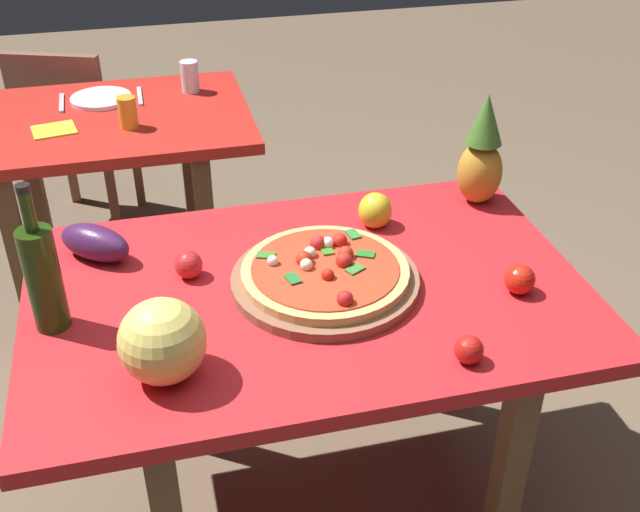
% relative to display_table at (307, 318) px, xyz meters
% --- Properties ---
extents(ground_plane, '(10.00, 10.00, 0.00)m').
position_rel_display_table_xyz_m(ground_plane, '(0.00, 0.00, -0.68)').
color(ground_plane, brown).
extents(display_table, '(1.32, 0.87, 0.77)m').
position_rel_display_table_xyz_m(display_table, '(0.00, 0.00, 0.00)').
color(display_table, brown).
rests_on(display_table, ground_plane).
extents(background_table, '(1.05, 0.73, 0.77)m').
position_rel_display_table_xyz_m(background_table, '(-0.47, 1.20, -0.03)').
color(background_table, brown).
rests_on(background_table, ground_plane).
extents(dining_chair, '(0.51, 0.51, 0.85)m').
position_rel_display_table_xyz_m(dining_chair, '(-0.62, 1.79, -0.19)').
color(dining_chair, brown).
rests_on(dining_chair, ground_plane).
extents(pizza_board, '(0.45, 0.45, 0.02)m').
position_rel_display_table_xyz_m(pizza_board, '(0.04, 0.00, 0.10)').
color(pizza_board, brown).
rests_on(pizza_board, display_table).
extents(pizza, '(0.40, 0.40, 0.06)m').
position_rel_display_table_xyz_m(pizza, '(0.04, 0.00, 0.13)').
color(pizza, '#E0AE63').
rests_on(pizza, pizza_board).
extents(wine_bottle, '(0.08, 0.08, 0.35)m').
position_rel_display_table_xyz_m(wine_bottle, '(-0.58, -0.01, 0.22)').
color(wine_bottle, '#20380E').
rests_on(wine_bottle, display_table).
extents(pineapple_left, '(0.12, 0.12, 0.32)m').
position_rel_display_table_xyz_m(pineapple_left, '(0.56, 0.30, 0.23)').
color(pineapple_left, '#B68629').
rests_on(pineapple_left, display_table).
extents(melon, '(0.18, 0.18, 0.18)m').
position_rel_display_table_xyz_m(melon, '(-0.35, -0.24, 0.18)').
color(melon, '#E7D165').
rests_on(melon, display_table).
extents(bell_pepper, '(0.09, 0.09, 0.10)m').
position_rel_display_table_xyz_m(bell_pepper, '(0.24, 0.24, 0.14)').
color(bell_pepper, yellow).
rests_on(bell_pepper, display_table).
extents(eggplant, '(0.21, 0.20, 0.09)m').
position_rel_display_table_xyz_m(eggplant, '(-0.48, 0.25, 0.14)').
color(eggplant, '#431D4A').
rests_on(eggplant, display_table).
extents(tomato_by_bottle, '(0.07, 0.07, 0.07)m').
position_rel_display_table_xyz_m(tomato_by_bottle, '(-0.27, 0.11, 0.13)').
color(tomato_by_bottle, red).
rests_on(tomato_by_bottle, display_table).
extents(tomato_near_board, '(0.06, 0.06, 0.06)m').
position_rel_display_table_xyz_m(tomato_near_board, '(0.26, -0.34, 0.12)').
color(tomato_near_board, red).
rests_on(tomato_near_board, display_table).
extents(tomato_beside_pepper, '(0.07, 0.07, 0.07)m').
position_rel_display_table_xyz_m(tomato_beside_pepper, '(0.48, -0.14, 0.13)').
color(tomato_beside_pepper, red).
rests_on(tomato_beside_pepper, display_table).
extents(drinking_glass_juice, '(0.06, 0.06, 0.11)m').
position_rel_display_table_xyz_m(drinking_glass_juice, '(-0.37, 1.07, 0.15)').
color(drinking_glass_juice, gold).
rests_on(drinking_glass_juice, background_table).
extents(drinking_glass_water, '(0.07, 0.07, 0.12)m').
position_rel_display_table_xyz_m(drinking_glass_water, '(-0.13, 1.37, 0.15)').
color(drinking_glass_water, silver).
rests_on(drinking_glass_water, background_table).
extents(dinner_plate, '(0.22, 0.22, 0.02)m').
position_rel_display_table_xyz_m(dinner_plate, '(-0.47, 1.35, 0.10)').
color(dinner_plate, white).
rests_on(dinner_plate, background_table).
extents(fork_utensil, '(0.02, 0.18, 0.01)m').
position_rel_display_table_xyz_m(fork_utensil, '(-0.61, 1.35, 0.10)').
color(fork_utensil, silver).
rests_on(fork_utensil, background_table).
extents(knife_utensil, '(0.02, 0.18, 0.01)m').
position_rel_display_table_xyz_m(knife_utensil, '(-0.33, 1.35, 0.10)').
color(knife_utensil, silver).
rests_on(knife_utensil, background_table).
extents(napkin_folded, '(0.16, 0.14, 0.01)m').
position_rel_display_table_xyz_m(napkin_folded, '(-0.62, 1.10, 0.09)').
color(napkin_folded, yellow).
rests_on(napkin_folded, background_table).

